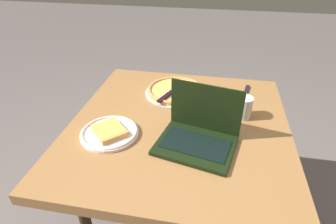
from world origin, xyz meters
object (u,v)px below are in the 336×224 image
(dining_table, at_px, (179,134))
(drink_cup, at_px, (243,107))
(laptop, at_px, (199,133))
(table_knife, at_px, (246,93))
(pizza_plate, at_px, (110,132))
(pizza_tray, at_px, (176,91))

(dining_table, distance_m, drink_cup, 0.33)
(laptop, distance_m, table_knife, 0.53)
(pizza_plate, distance_m, drink_cup, 0.63)
(table_knife, bearing_deg, pizza_tray, -169.19)
(laptop, relative_size, table_knife, 1.62)
(pizza_tray, xyz_separation_m, drink_cup, (0.35, -0.17, 0.04))
(laptop, relative_size, pizza_plate, 1.40)
(dining_table, xyz_separation_m, pizza_plate, (-0.29, -0.15, 0.08))
(table_knife, bearing_deg, laptop, -114.86)
(pizza_tray, bearing_deg, pizza_plate, -117.60)
(dining_table, xyz_separation_m, laptop, (0.10, -0.13, 0.12))
(drink_cup, bearing_deg, pizza_plate, -156.00)
(dining_table, height_order, drink_cup, drink_cup)
(dining_table, distance_m, table_knife, 0.48)
(pizza_tray, xyz_separation_m, table_knife, (0.38, 0.07, -0.01))
(pizza_tray, bearing_deg, table_knife, 10.81)
(pizza_tray, relative_size, drink_cup, 3.22)
(pizza_plate, bearing_deg, dining_table, 27.75)
(drink_cup, bearing_deg, laptop, -129.21)
(pizza_plate, distance_m, pizza_tray, 0.48)
(dining_table, xyz_separation_m, drink_cup, (0.29, 0.11, 0.12))
(dining_table, relative_size, pizza_plate, 4.17)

